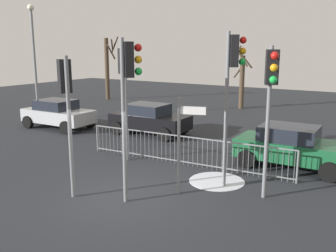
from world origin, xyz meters
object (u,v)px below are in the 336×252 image
(traffic_light_mid_left, at_px, (232,75))
(bare_tree_centre, at_px, (242,79))
(traffic_light_foreground_right, at_px, (124,77))
(traffic_light_rear_left, at_px, (66,95))
(car_black_trailing, at_px, (149,119))
(bare_tree_left, at_px, (108,67))
(car_silver_near, at_px, (58,113))
(street_lamp, at_px, (34,50))
(traffic_light_rear_right, at_px, (271,89))
(traffic_light_foreground_left, at_px, (128,84))
(direction_sign_post, at_px, (181,141))
(car_green_far, at_px, (292,146))

(traffic_light_mid_left, height_order, bare_tree_centre, traffic_light_mid_left)
(traffic_light_foreground_right, bearing_deg, traffic_light_mid_left, -69.38)
(traffic_light_rear_left, relative_size, car_black_trailing, 1.02)
(traffic_light_mid_left, bearing_deg, bare_tree_left, -162.74)
(traffic_light_foreground_right, relative_size, car_silver_near, 1.09)
(street_lamp, height_order, bare_tree_left, street_lamp)
(traffic_light_foreground_right, height_order, car_black_trailing, traffic_light_foreground_right)
(traffic_light_foreground_right, bearing_deg, car_black_trailing, 49.79)
(traffic_light_foreground_right, bearing_deg, traffic_light_rear_left, -138.96)
(bare_tree_left, bearing_deg, traffic_light_rear_right, -37.26)
(traffic_light_foreground_right, relative_size, bare_tree_centre, 0.99)
(car_silver_near, bearing_deg, traffic_light_foreground_left, -33.30)
(direction_sign_post, bearing_deg, traffic_light_foreground_left, -146.02)
(traffic_light_rear_left, height_order, car_green_far, traffic_light_rear_left)
(traffic_light_mid_left, xyz_separation_m, street_lamp, (-13.38, 3.73, 0.60))
(traffic_light_mid_left, relative_size, direction_sign_post, 1.64)
(traffic_light_rear_right, relative_size, bare_tree_left, 0.85)
(direction_sign_post, distance_m, bare_tree_left, 20.55)
(traffic_light_mid_left, distance_m, traffic_light_rear_left, 4.69)
(direction_sign_post, bearing_deg, traffic_light_rear_left, -164.42)
(car_green_far, bearing_deg, traffic_light_mid_left, -112.79)
(traffic_light_rear_left, xyz_separation_m, bare_tree_centre, (-1.68, 17.08, -0.85))
(traffic_light_mid_left, relative_size, bare_tree_left, 0.93)
(traffic_light_rear_right, relative_size, car_green_far, 1.09)
(traffic_light_mid_left, relative_size, car_black_trailing, 1.19)
(traffic_light_foreground_right, relative_size, direction_sign_post, 1.50)
(car_black_trailing, bearing_deg, bare_tree_left, 138.63)
(traffic_light_foreground_right, relative_size, traffic_light_foreground_left, 0.96)
(traffic_light_foreground_right, bearing_deg, traffic_light_foreground_left, -112.12)
(traffic_light_mid_left, relative_size, traffic_light_rear_left, 1.17)
(car_green_far, distance_m, bare_tree_centre, 12.88)
(car_black_trailing, bearing_deg, traffic_light_rear_right, -34.64)
(traffic_light_foreground_right, xyz_separation_m, traffic_light_foreground_left, (2.59, -2.99, 0.13))
(car_silver_near, relative_size, bare_tree_left, 0.78)
(traffic_light_foreground_left, xyz_separation_m, traffic_light_mid_left, (1.81, 2.50, 0.15))
(traffic_light_rear_right, height_order, traffic_light_mid_left, traffic_light_mid_left)
(traffic_light_rear_left, bearing_deg, car_green_far, -16.55)
(traffic_light_rear_right, height_order, traffic_light_foreground_right, traffic_light_foreground_right)
(traffic_light_rear_left, bearing_deg, car_black_trailing, 40.10)
(bare_tree_left, bearing_deg, traffic_light_mid_left, -38.44)
(traffic_light_foreground_left, relative_size, car_silver_near, 1.13)
(traffic_light_rear_right, xyz_separation_m, car_black_trailing, (-7.28, 4.77, -2.30))
(traffic_light_rear_right, relative_size, traffic_light_rear_left, 1.07)
(traffic_light_mid_left, xyz_separation_m, traffic_light_rear_left, (-3.50, -3.09, -0.48))
(traffic_light_rear_left, bearing_deg, direction_sign_post, -34.47)
(traffic_light_foreground_right, xyz_separation_m, car_green_far, (5.51, 2.34, -2.31))
(bare_tree_centre, bearing_deg, street_lamp, -128.63)
(traffic_light_mid_left, height_order, traffic_light_rear_left, traffic_light_mid_left)
(traffic_light_foreground_left, relative_size, bare_tree_centre, 1.03)
(traffic_light_rear_right, distance_m, bare_tree_centre, 15.84)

